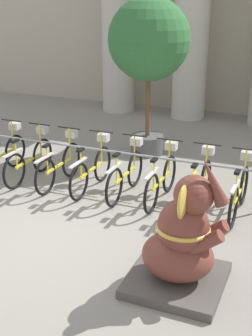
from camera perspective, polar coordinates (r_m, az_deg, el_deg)
ground_plane at (r=7.22m, az=-9.24°, el=-8.15°), size 60.00×60.00×0.00m
building_facade at (r=14.32m, az=9.24°, el=18.80°), size 20.00×0.20×6.00m
column_left at (r=14.10m, az=-0.95°, el=17.48°), size 1.19×1.19×5.16m
column_middle at (r=13.38m, az=8.05°, el=17.11°), size 1.19×1.19×5.16m
bike_rack at (r=8.59m, az=-3.86°, el=1.66°), size 5.95×0.05×0.77m
bicycle_1 at (r=9.61m, az=-14.91°, el=1.60°), size 0.48×1.65×1.01m
bicycle_2 at (r=9.22m, az=-11.65°, el=1.06°), size 0.48×1.65×1.01m
bicycle_3 at (r=8.87m, az=-8.10°, el=0.48°), size 0.48×1.65×1.01m
bicycle_4 at (r=8.58m, az=-4.17°, el=-0.07°), size 0.48×1.65×1.01m
bicycle_5 at (r=8.32m, az=-0.01°, el=-0.69°), size 0.48×1.65×1.01m
bicycle_6 at (r=8.11m, az=4.36°, el=-1.36°), size 0.48×1.65×1.01m
bicycle_7 at (r=7.95m, az=8.95°, el=-2.04°), size 0.48×1.65×1.01m
bicycle_8 at (r=7.82m, az=13.66°, el=-2.80°), size 0.48×1.65×1.01m
elephant_statue at (r=5.78m, az=6.84°, el=-9.10°), size 1.16×1.16×1.76m
potted_tree at (r=10.10m, az=2.82°, el=14.87°), size 1.73×1.73×3.37m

